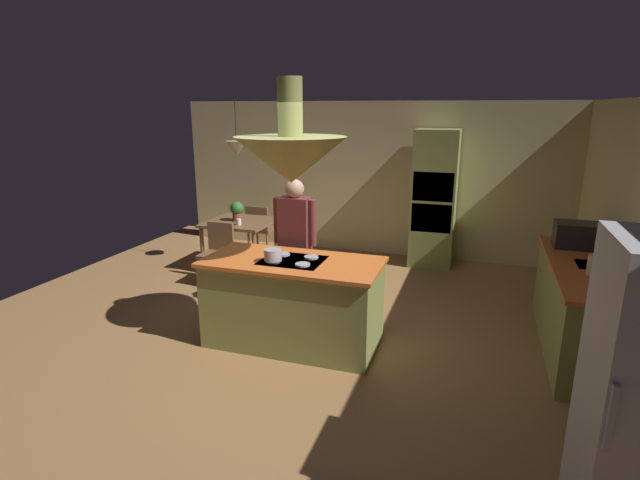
{
  "coord_description": "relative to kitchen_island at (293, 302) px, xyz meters",
  "views": [
    {
      "loc": [
        1.78,
        -4.66,
        2.46
      ],
      "look_at": [
        0.1,
        0.4,
        1.0
      ],
      "focal_mm": 27.42,
      "sensor_mm": 36.0,
      "label": 1
    }
  ],
  "objects": [
    {
      "name": "counter_run_right",
      "position": [
        2.84,
        0.8,
        0.01
      ],
      "size": [
        0.73,
        2.23,
        0.93
      ],
      "color": "#8C934C",
      "rests_on": "ground"
    },
    {
      "name": "person_at_island",
      "position": [
        -0.25,
        0.71,
        0.48
      ],
      "size": [
        0.53,
        0.22,
        1.66
      ],
      "color": "tan",
      "rests_on": "ground"
    },
    {
      "name": "canister_flour",
      "position": [
        2.84,
        0.25,
        0.55
      ],
      "size": [
        0.11,
        0.11,
        0.18
      ],
      "primitive_type": "cylinder",
      "color": "silver",
      "rests_on": "counter_run_right"
    },
    {
      "name": "chair_facing_island",
      "position": [
        -1.7,
        1.4,
        0.03
      ],
      "size": [
        0.4,
        0.4,
        0.87
      ],
      "color": "brown",
      "rests_on": "ground"
    },
    {
      "name": "dining_table",
      "position": [
        -1.7,
        2.1,
        0.19
      ],
      "size": [
        0.98,
        0.95,
        0.76
      ],
      "color": "brown",
      "rests_on": "ground"
    },
    {
      "name": "pendant_light_over_table",
      "position": [
        -1.7,
        2.1,
        1.39
      ],
      "size": [
        0.32,
        0.32,
        0.82
      ],
      "color": "beige"
    },
    {
      "name": "range_hood",
      "position": [
        0.0,
        0.0,
        1.51
      ],
      "size": [
        1.1,
        1.1,
        1.0
      ],
      "color": "#8C934C"
    },
    {
      "name": "cooking_pot_on_cooktop",
      "position": [
        -0.16,
        -0.13,
        0.54
      ],
      "size": [
        0.18,
        0.18,
        0.12
      ],
      "primitive_type": "cylinder",
      "color": "#B2B2B7",
      "rests_on": "kitchen_island"
    },
    {
      "name": "chair_by_back_wall",
      "position": [
        -1.7,
        2.8,
        0.03
      ],
      "size": [
        0.4,
        0.4,
        0.87
      ],
      "rotation": [
        0.0,
        0.0,
        3.14
      ],
      "color": "brown",
      "rests_on": "ground"
    },
    {
      "name": "canister_sugar",
      "position": [
        2.84,
        0.43,
        0.56
      ],
      "size": [
        0.12,
        0.12,
        0.2
      ],
      "primitive_type": "cylinder",
      "color": "#E0B78C",
      "rests_on": "counter_run_right"
    },
    {
      "name": "wall_back",
      "position": [
        0.0,
        3.65,
        0.81
      ],
      "size": [
        6.8,
        0.1,
        2.55
      ],
      "primitive_type": "cube",
      "color": "beige",
      "rests_on": "ground"
    },
    {
      "name": "oven_tower",
      "position": [
        1.1,
        3.24,
        0.6
      ],
      "size": [
        0.66,
        0.62,
        2.13
      ],
      "color": "#8C934C",
      "rests_on": "ground"
    },
    {
      "name": "kitchen_island",
      "position": [
        0.0,
        0.0,
        0.0
      ],
      "size": [
        1.84,
        0.88,
        0.95
      ],
      "color": "#8C934C",
      "rests_on": "ground"
    },
    {
      "name": "cup_on_table",
      "position": [
        -1.59,
        1.86,
        0.34
      ],
      "size": [
        0.07,
        0.07,
        0.09
      ],
      "primitive_type": "cylinder",
      "color": "white",
      "rests_on": "dining_table"
    },
    {
      "name": "potted_plant_on_table",
      "position": [
        -1.74,
        2.09,
        0.46
      ],
      "size": [
        0.2,
        0.2,
        0.3
      ],
      "color": "#99382D",
      "rests_on": "dining_table"
    },
    {
      "name": "microwave_on_counter",
      "position": [
        2.84,
        1.46,
        0.6
      ],
      "size": [
        0.46,
        0.36,
        0.28
      ],
      "primitive_type": "cube",
      "color": "#232326",
      "rests_on": "counter_run_right"
    },
    {
      "name": "ground",
      "position": [
        0.0,
        0.2,
        -0.47
      ],
      "size": [
        8.16,
        8.16,
        0.0
      ],
      "primitive_type": "plane",
      "color": "#9E7042"
    }
  ]
}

